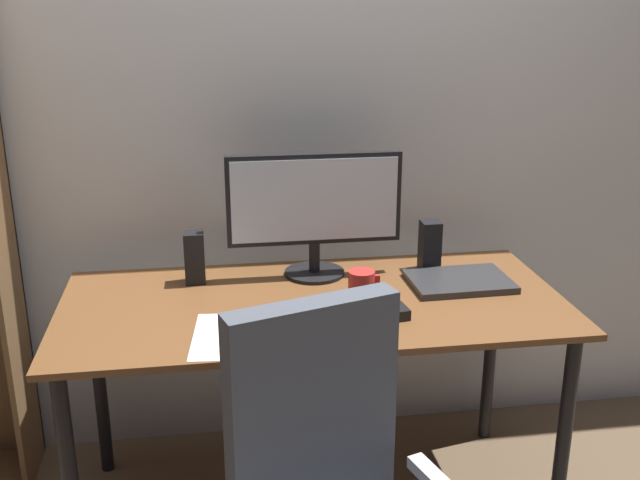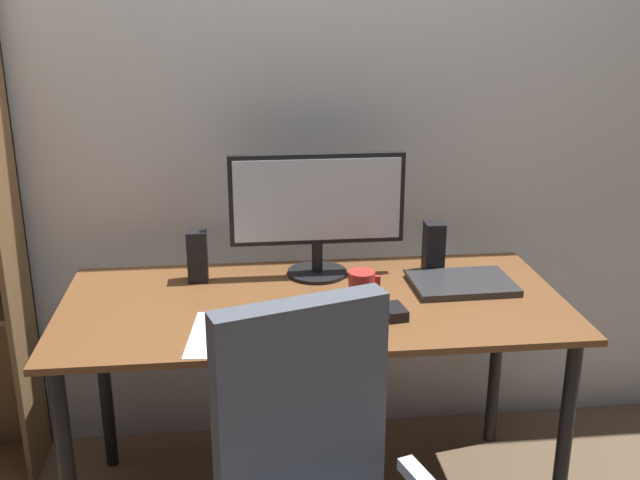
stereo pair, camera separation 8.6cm
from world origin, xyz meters
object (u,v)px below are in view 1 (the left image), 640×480
(desk, at_px, (314,326))
(keyboard, at_px, (320,320))
(monitor, at_px, (314,206))
(speaker_left, at_px, (195,257))
(mouse, at_px, (396,311))
(laptop, at_px, (459,281))
(speaker_right, at_px, (430,246))
(coffee_mug, at_px, (362,285))

(desk, distance_m, keyboard, 0.19)
(monitor, relative_size, speaker_left, 3.35)
(monitor, distance_m, speaker_left, 0.42)
(monitor, relative_size, keyboard, 1.97)
(desk, xyz_separation_m, monitor, (0.03, 0.22, 0.32))
(desk, distance_m, mouse, 0.28)
(laptop, height_order, speaker_left, speaker_left)
(mouse, xyz_separation_m, speaker_left, (-0.58, 0.36, 0.07))
(mouse, distance_m, laptop, 0.33)
(mouse, distance_m, speaker_right, 0.42)
(keyboard, bearing_deg, mouse, 6.44)
(speaker_right, bearing_deg, speaker_left, 180.00)
(speaker_left, bearing_deg, keyboard, -46.50)
(monitor, xyz_separation_m, speaker_left, (-0.39, -0.01, -0.15))
(monitor, xyz_separation_m, mouse, (0.19, -0.36, -0.22))
(laptop, distance_m, speaker_left, 0.86)
(speaker_left, bearing_deg, monitor, 1.16)
(keyboard, xyz_separation_m, coffee_mug, (0.15, 0.16, 0.04))
(keyboard, height_order, speaker_right, speaker_right)
(desk, distance_m, monitor, 0.39)
(mouse, bearing_deg, keyboard, 176.09)
(desk, distance_m, coffee_mug, 0.20)
(monitor, bearing_deg, mouse, -62.81)
(keyboard, distance_m, mouse, 0.23)
(mouse, bearing_deg, monitor, 109.22)
(keyboard, relative_size, coffee_mug, 2.97)
(speaker_left, height_order, speaker_right, same)
(mouse, height_order, speaker_right, speaker_right)
(speaker_left, bearing_deg, laptop, -10.06)
(coffee_mug, height_order, speaker_left, speaker_left)
(desk, xyz_separation_m, keyboard, (-0.00, -0.16, 0.09))
(keyboard, relative_size, mouse, 3.02)
(monitor, xyz_separation_m, speaker_right, (0.39, -0.01, -0.15))
(keyboard, relative_size, speaker_left, 1.71)
(monitor, bearing_deg, coffee_mug, -63.21)
(coffee_mug, bearing_deg, speaker_left, 156.77)
(desk, relative_size, speaker_left, 9.06)
(mouse, bearing_deg, speaker_right, 52.09)
(desk, height_order, speaker_right, speaker_right)
(keyboard, bearing_deg, monitor, 86.54)
(speaker_right, bearing_deg, laptop, -68.86)
(mouse, xyz_separation_m, laptop, (0.26, 0.21, -0.01))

